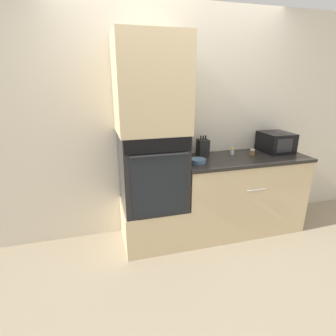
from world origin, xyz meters
The scene contains 11 objects.
ground_plane centered at (0.00, 0.00, 0.00)m, with size 12.00×12.00×0.00m, color gray.
wall_back centered at (0.00, 0.63, 1.25)m, with size 8.00×0.05×2.50m.
oven_cabinet_base centered at (-0.33, 0.30, 0.23)m, with size 0.67×0.60×0.45m.
wall_oven centered at (-0.33, 0.30, 0.85)m, with size 0.64×0.64×0.79m.
oven_cabinet_upper centered at (-0.33, 0.30, 1.69)m, with size 0.67×0.60×0.89m.
counter_unit centered at (0.72, 0.30, 0.46)m, with size 1.46×0.63×0.91m.
microwave centered at (1.21, 0.40, 1.03)m, with size 0.33×0.37×0.23m.
knife_block centered at (0.29, 0.46, 1.01)m, with size 0.12×0.12×0.23m.
bowl centered at (0.14, 0.23, 0.93)m, with size 0.16×0.16×0.04m.
condiment_jar_near centered at (0.63, 0.40, 0.95)m, with size 0.04×0.04×0.08m.
condiment_jar_mid centered at (0.86, 0.33, 0.94)m, with size 0.06×0.06×0.07m.
Camera 1 is at (-0.87, -2.22, 1.73)m, focal length 28.00 mm.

